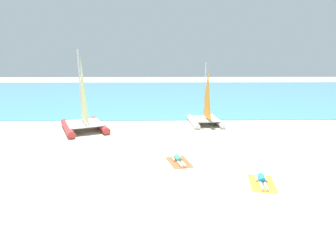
% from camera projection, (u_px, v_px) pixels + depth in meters
% --- Properties ---
extents(ground_plane, '(120.00, 120.00, 0.00)m').
position_uv_depth(ground_plane, '(167.00, 128.00, 23.21)').
color(ground_plane, beige).
extents(ocean_water, '(120.00, 40.00, 0.05)m').
position_uv_depth(ocean_water, '(165.00, 93.00, 45.10)').
color(ocean_water, '#4C9EB7').
rests_on(ocean_water, ground).
extents(sailboat_white, '(2.88, 4.21, 5.24)m').
position_uv_depth(sailboat_white, '(206.00, 115.00, 24.18)').
color(sailboat_white, white).
rests_on(sailboat_white, ground).
extents(sailboat_red, '(4.81, 5.65, 6.27)m').
position_uv_depth(sailboat_red, '(84.00, 119.00, 22.15)').
color(sailboat_red, '#CC3838').
rests_on(sailboat_red, ground).
extents(towel_left, '(1.54, 2.11, 0.01)m').
position_uv_depth(towel_left, '(179.00, 162.00, 15.52)').
color(towel_left, '#EA5933').
rests_on(towel_left, ground).
extents(sunbather_left, '(0.77, 1.55, 0.30)m').
position_uv_depth(sunbather_left, '(179.00, 160.00, 15.56)').
color(sunbather_left, '#3FB28C').
rests_on(sunbather_left, towel_left).
extents(towel_right, '(1.42, 2.07, 0.01)m').
position_uv_depth(towel_right, '(262.00, 183.00, 12.93)').
color(towel_right, yellow).
rests_on(towel_right, ground).
extents(sunbather_right, '(0.68, 1.56, 0.30)m').
position_uv_depth(sunbather_right, '(262.00, 180.00, 12.96)').
color(sunbather_right, '#268CCC').
rests_on(sunbather_right, towel_right).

